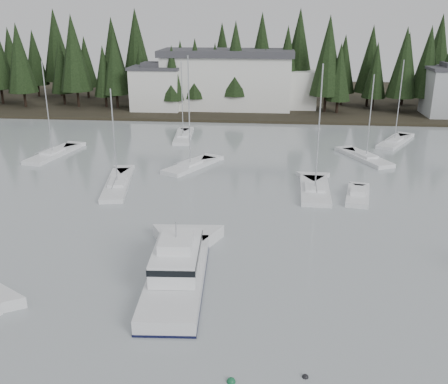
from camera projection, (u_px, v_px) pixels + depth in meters
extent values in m
cube|color=black|center=(255.00, 98.00, 110.72)|extent=(240.00, 54.00, 1.00)
cube|color=silver|center=(157.00, 89.00, 94.01)|extent=(9.00, 7.00, 7.50)
cube|color=#38383D|center=(156.00, 68.00, 92.66)|extent=(9.54, 7.42, 0.50)
cube|color=#38383D|center=(156.00, 64.00, 92.46)|extent=(4.95, 3.85, 0.80)
cube|color=silver|center=(227.00, 81.00, 95.25)|extent=(24.00, 10.00, 10.00)
cube|color=#38383D|center=(227.00, 53.00, 93.46)|extent=(25.00, 11.00, 1.20)
cube|color=silver|center=(289.00, 89.00, 96.56)|extent=(10.00, 8.00, 7.00)
cube|color=silver|center=(177.00, 283.00, 34.62)|extent=(4.47, 12.30, 1.76)
cube|color=black|center=(177.00, 284.00, 34.67)|extent=(4.51, 12.36, 0.24)
cube|color=white|center=(177.00, 257.00, 34.61)|extent=(3.44, 6.46, 1.59)
cube|color=black|center=(177.00, 252.00, 34.48)|extent=(3.52, 6.53, 0.44)
cube|color=white|center=(177.00, 242.00, 34.22)|extent=(2.43, 3.27, 0.71)
cylinder|color=#A5A8AD|center=(176.00, 230.00, 33.93)|extent=(0.10, 0.10, 1.21)
cube|color=silver|center=(183.00, 138.00, 75.31)|extent=(3.30, 9.64, 1.05)
cube|color=white|center=(183.00, 134.00, 75.09)|extent=(1.99, 3.36, 0.30)
cylinder|color=#A5A8AD|center=(182.00, 99.00, 73.30)|extent=(0.14, 0.14, 10.79)
cube|color=silver|center=(315.00, 193.00, 52.54)|extent=(3.31, 8.99, 1.05)
cube|color=white|center=(315.00, 187.00, 52.32)|extent=(2.20, 3.10, 0.30)
cylinder|color=#A5A8AD|center=(319.00, 128.00, 50.21)|extent=(0.14, 0.14, 12.72)
cube|color=silver|center=(53.00, 156.00, 66.01)|extent=(4.24, 10.04, 1.05)
cube|color=white|center=(52.00, 151.00, 65.80)|extent=(2.36, 3.57, 0.30)
cylinder|color=#A5A8AD|center=(47.00, 108.00, 63.85)|extent=(0.14, 0.14, 11.74)
cube|color=silver|center=(190.00, 168.00, 60.92)|extent=(6.27, 8.52, 1.05)
cube|color=white|center=(190.00, 163.00, 60.70)|extent=(2.96, 3.35, 0.30)
cylinder|color=#A5A8AD|center=(189.00, 112.00, 58.58)|extent=(0.14, 0.14, 12.79)
cube|color=silver|center=(118.00, 187.00, 54.32)|extent=(4.19, 10.98, 1.05)
cube|color=white|center=(117.00, 181.00, 54.10)|extent=(2.28, 3.88, 0.30)
cylinder|color=#A5A8AD|center=(114.00, 137.00, 52.44)|extent=(0.14, 0.14, 10.06)
cube|color=silver|center=(394.00, 143.00, 72.40)|extent=(6.76, 9.49, 1.05)
cube|color=white|center=(395.00, 139.00, 72.19)|extent=(3.07, 3.66, 0.30)
cylinder|color=#A5A8AD|center=(399.00, 101.00, 70.32)|extent=(0.14, 0.14, 11.28)
cube|color=silver|center=(366.00, 160.00, 64.28)|extent=(5.98, 9.04, 1.05)
cube|color=white|center=(366.00, 155.00, 64.06)|extent=(2.85, 3.45, 0.30)
cylinder|color=#A5A8AD|center=(370.00, 116.00, 62.36)|extent=(0.14, 0.14, 10.29)
cube|color=silver|center=(358.00, 197.00, 50.94)|extent=(3.32, 6.49, 0.90)
cube|color=white|center=(358.00, 191.00, 50.70)|extent=(1.84, 2.22, 0.55)
sphere|color=#145933|center=(231.00, 382.00, 25.53)|extent=(0.47, 0.47, 0.47)
sphere|color=black|center=(305.00, 377.00, 25.86)|extent=(0.35, 0.35, 0.35)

